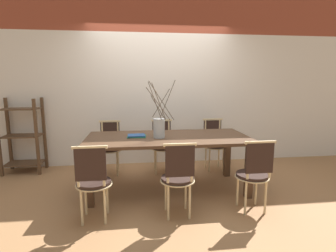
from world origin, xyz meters
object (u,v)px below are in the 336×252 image
chair_far_center (214,142)px  book_stack (137,136)px  dining_table (168,144)px  vase_centerpiece (159,127)px  shelving_rack (22,136)px  chair_near_center (254,172)px

chair_far_center → book_stack: chair_far_center is taller
dining_table → vase_centerpiece: vase_centerpiece is taller
dining_table → chair_far_center: (0.90, 0.78, -0.18)m
dining_table → shelving_rack: (-2.32, 1.02, -0.04)m
chair_near_center → vase_centerpiece: (-1.03, 0.73, 0.42)m
dining_table → shelving_rack: shelving_rack is taller
dining_table → chair_near_center: chair_near_center is taller
vase_centerpiece → book_stack: 0.35m
dining_table → chair_near_center: size_ratio=2.55×
book_stack → chair_near_center: bearing=-31.9°
chair_far_center → vase_centerpiece: (-1.03, -0.82, 0.42)m
vase_centerpiece → book_stack: vase_centerpiece is taller
dining_table → book_stack: book_stack is taller
chair_far_center → shelving_rack: (-3.22, 0.25, 0.14)m
chair_far_center → dining_table: bearing=40.8°
chair_far_center → shelving_rack: bearing=-4.4°
vase_centerpiece → shelving_rack: bearing=154.0°
dining_table → vase_centerpiece: bearing=-160.8°
vase_centerpiece → book_stack: (-0.31, 0.10, -0.13)m
chair_near_center → shelving_rack: size_ratio=0.70×
chair_near_center → shelving_rack: 3.69m
vase_centerpiece → chair_far_center: bearing=38.6°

